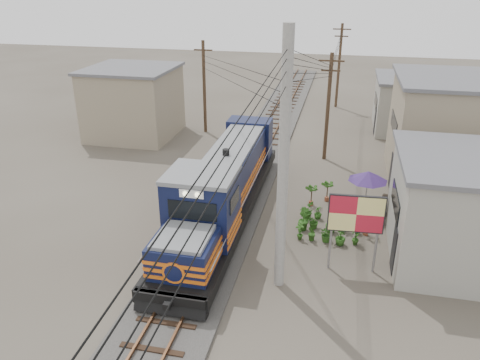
% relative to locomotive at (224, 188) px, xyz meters
% --- Properties ---
extents(ground, '(120.00, 120.00, 0.00)m').
position_rel_locomotive_xyz_m(ground, '(0.00, -4.31, -1.70)').
color(ground, '#473F35').
rests_on(ground, ground).
extents(ballast, '(3.60, 70.00, 0.16)m').
position_rel_locomotive_xyz_m(ballast, '(0.00, 5.69, -1.62)').
color(ballast, '#595651').
rests_on(ballast, ground).
extents(track, '(1.15, 70.00, 0.12)m').
position_rel_locomotive_xyz_m(track, '(0.00, 5.69, -1.44)').
color(track, '#51331E').
rests_on(track, ground).
extents(locomotive, '(2.88, 15.65, 3.88)m').
position_rel_locomotive_xyz_m(locomotive, '(0.00, 0.00, 0.00)').
color(locomotive, black).
rests_on(locomotive, ground).
extents(utility_pole_main, '(0.40, 0.40, 10.00)m').
position_rel_locomotive_xyz_m(utility_pole_main, '(3.50, -4.81, 3.30)').
color(utility_pole_main, '#9E9B93').
rests_on(utility_pole_main, ground).
extents(wooden_pole_mid, '(1.60, 0.24, 7.00)m').
position_rel_locomotive_xyz_m(wooden_pole_mid, '(4.50, 9.69, 1.98)').
color(wooden_pole_mid, '#4C3826').
rests_on(wooden_pole_mid, ground).
extents(wooden_pole_far, '(1.60, 0.24, 7.50)m').
position_rel_locomotive_xyz_m(wooden_pole_far, '(4.80, 23.69, 2.23)').
color(wooden_pole_far, '#4C3826').
rests_on(wooden_pole_far, ground).
extents(wooden_pole_left, '(1.60, 0.24, 7.00)m').
position_rel_locomotive_xyz_m(wooden_pole_left, '(-5.00, 13.69, 1.98)').
color(wooden_pole_left, '#4C3826').
rests_on(wooden_pole_left, ground).
extents(power_lines, '(9.65, 19.00, 3.30)m').
position_rel_locomotive_xyz_m(power_lines, '(-0.14, 4.19, 5.86)').
color(power_lines, black).
rests_on(power_lines, ground).
extents(shophouse_mid, '(8.40, 7.35, 6.20)m').
position_rel_locomotive_xyz_m(shophouse_mid, '(12.50, 7.69, 1.41)').
color(shophouse_mid, gray).
rests_on(shophouse_mid, ground).
extents(shophouse_back, '(6.30, 6.30, 4.20)m').
position_rel_locomotive_xyz_m(shophouse_back, '(11.00, 17.69, 0.41)').
color(shophouse_back, gray).
rests_on(shophouse_back, ground).
extents(shophouse_left, '(6.30, 6.30, 5.20)m').
position_rel_locomotive_xyz_m(shophouse_left, '(-10.00, 11.69, 0.91)').
color(shophouse_left, gray).
rests_on(shophouse_left, ground).
extents(billboard, '(2.24, 0.26, 3.46)m').
position_rel_locomotive_xyz_m(billboard, '(6.31, -3.21, 0.85)').
color(billboard, '#99999E').
rests_on(billboard, ground).
extents(market_umbrella, '(2.45, 2.45, 2.24)m').
position_rel_locomotive_xyz_m(market_umbrella, '(6.99, 2.45, 0.27)').
color(market_umbrella, black).
rests_on(market_umbrella, ground).
extents(vendor, '(0.73, 0.69, 1.67)m').
position_rel_locomotive_xyz_m(vendor, '(7.76, 1.17, -0.87)').
color(vendor, black).
rests_on(vendor, ground).
extents(plant_nursery, '(3.09, 2.92, 1.11)m').
position_rel_locomotive_xyz_m(plant_nursery, '(4.98, -0.14, -1.27)').
color(plant_nursery, '#275518').
rests_on(plant_nursery, ground).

